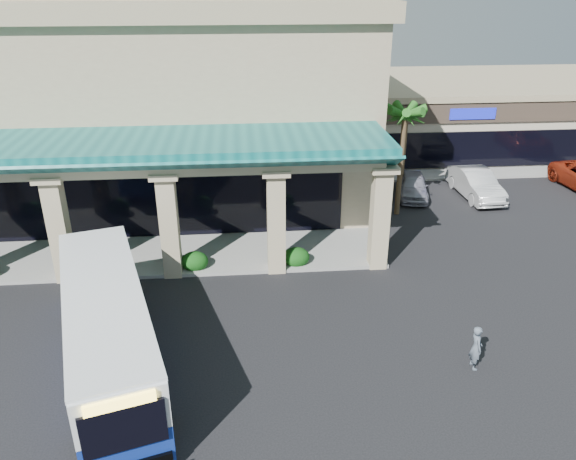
{
  "coord_description": "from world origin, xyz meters",
  "views": [
    {
      "loc": [
        0.05,
        -16.62,
        12.03
      ],
      "look_at": [
        1.96,
        4.63,
        2.2
      ],
      "focal_mm": 35.0,
      "sensor_mm": 36.0,
      "label": 1
    }
  ],
  "objects_px": {
    "car_silver": "(413,185)",
    "transit_bus": "(108,330)",
    "car_white": "(476,184)",
    "pedestrian": "(476,347)"
  },
  "relations": [
    {
      "from": "car_silver",
      "to": "transit_bus",
      "type": "bearing_deg",
      "value": -122.22
    },
    {
      "from": "car_silver",
      "to": "car_white",
      "type": "distance_m",
      "value": 3.65
    },
    {
      "from": "transit_bus",
      "to": "car_silver",
      "type": "height_order",
      "value": "transit_bus"
    },
    {
      "from": "car_silver",
      "to": "car_white",
      "type": "xyz_separation_m",
      "value": [
        3.63,
        -0.36,
        0.12
      ]
    },
    {
      "from": "transit_bus",
      "to": "car_silver",
      "type": "bearing_deg",
      "value": 28.82
    },
    {
      "from": "transit_bus",
      "to": "car_silver",
      "type": "xyz_separation_m",
      "value": [
        14.52,
        14.45,
        -0.77
      ]
    },
    {
      "from": "transit_bus",
      "to": "pedestrian",
      "type": "height_order",
      "value": "transit_bus"
    },
    {
      "from": "transit_bus",
      "to": "car_white",
      "type": "bearing_deg",
      "value": 21.79
    },
    {
      "from": "car_silver",
      "to": "car_white",
      "type": "bearing_deg",
      "value": 7.24
    },
    {
      "from": "car_white",
      "to": "car_silver",
      "type": "bearing_deg",
      "value": 172.01
    }
  ]
}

